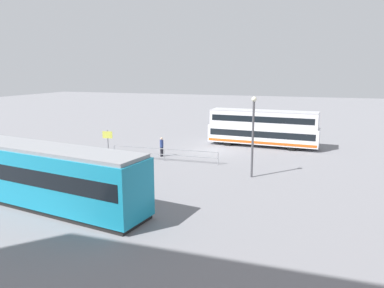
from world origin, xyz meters
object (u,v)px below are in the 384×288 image
Objects in this scene: pedestrian_near_railing at (162,145)px; tram_yellow at (44,175)px; info_sign at (108,138)px; street_lamp at (253,130)px; double_decker_bus at (263,128)px.

tram_yellow is at bearing 83.79° from pedestrian_near_railing.
street_lamp is (-14.04, 3.17, 1.97)m from info_sign.
tram_yellow reaches higher than pedestrian_near_railing.
pedestrian_near_railing is (8.01, 7.52, -0.89)m from double_decker_bus.
pedestrian_near_railing is at bearing -172.16° from info_sign.
double_decker_bus is 22.98m from tram_yellow.
double_decker_bus is 11.02m from pedestrian_near_railing.
tram_yellow is 13.51m from pedestrian_near_railing.
double_decker_bus is 15.54m from info_sign.
info_sign is at bearing -73.73° from tram_yellow.
pedestrian_near_railing is 5.24m from info_sign.
tram_yellow is at bearing 42.68° from street_lamp.
tram_yellow is at bearing 106.27° from info_sign.
info_sign is 14.53m from street_lamp.
double_decker_bus is 4.98× the size of info_sign.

